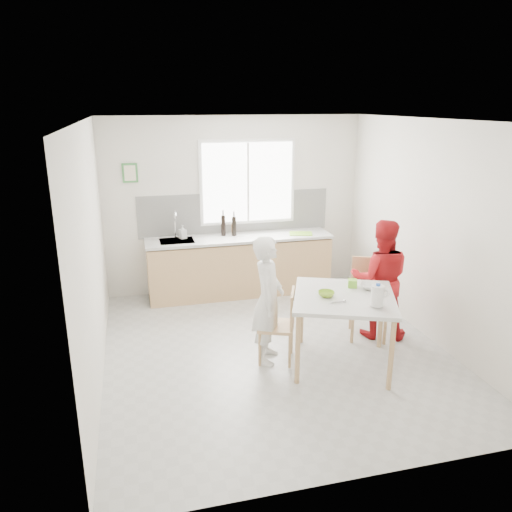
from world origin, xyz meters
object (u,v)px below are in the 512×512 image
Objects in this scene: dining_table at (344,303)px; wine_bottle_a at (223,225)px; chair_far at (369,294)px; bowl_white at (370,286)px; chair_left at (282,323)px; bowl_green at (326,294)px; wine_bottle_b at (234,226)px; person_white at (268,300)px; milk_jug at (378,295)px; person_red at (380,279)px.

dining_table is 4.43× the size of wine_bottle_a.
bowl_white is at bearing -94.96° from chair_far.
chair_left is at bearing -84.27° from wine_bottle_a.
wine_bottle_b is at bearing 101.44° from bowl_green.
person_white is 2.29m from wine_bottle_a.
person_white is 1.22m from milk_jug.
milk_jug is (0.40, -0.41, 0.10)m from bowl_green.
dining_table is at bearing 90.00° from chair_left.
milk_jug is at bearing -103.40° from person_white.
person_white is 6.19× the size of milk_jug.
wine_bottle_a is (-1.24, 2.46, 0.21)m from bowl_white.
chair_left is at bearing 152.46° from bowl_green.
chair_left is 2.69× the size of wine_bottle_a.
chair_left is at bearing 35.13° from person_red.
chair_far is at bearing -55.38° from person_white.
person_red is 6.35× the size of milk_jug.
bowl_white is (1.01, -0.13, 0.39)m from chair_left.
bowl_green is at bearing 52.03° from person_red.
person_white is 0.66m from bowl_green.
bowl_white reaches higher than chair_left.
dining_table is 0.93× the size of person_red.
dining_table is at bearing -7.62° from bowl_green.
bowl_white is 0.95× the size of milk_jug.
bowl_green is 2.64m from wine_bottle_a.
wine_bottle_a is (-1.50, 1.94, 0.53)m from chair_far.
dining_table is 5.90× the size of milk_jug.
chair_left is 1.16m from milk_jug.
wine_bottle_a is at bearing 116.80° from bowl_white.
milk_jug reaches higher than chair_far.
chair_left is 0.63m from bowl_green.
milk_jug is 3.15m from wine_bottle_a.
wine_bottle_a is (-0.67, 2.55, 0.21)m from bowl_green.
chair_left is 1.33m from chair_far.
chair_far is at bearing -4.01° from person_red.
person_red reaches higher than bowl_green.
wine_bottle_b is at bearing 19.71° from person_white.
person_red is (1.38, 0.33, 0.29)m from chair_left.
wine_bottle_b is (-1.34, 1.89, 0.52)m from chair_far.
chair_far is 5.54× the size of bowl_green.
milk_jug reaches higher than chair_left.
wine_bottle_a reaches higher than milk_jug.
person_red is at bearing 82.04° from milk_jug.
chair_left is 3.75× the size of bowl_white.
dining_table is 0.95m from person_red.
person_red reaches higher than dining_table.
person_white reaches higher than bowl_green.
person_white is (-0.15, 0.06, 0.27)m from chair_left.
wine_bottle_b is at bearing -16.12° from wine_bottle_a.
wine_bottle_a is at bearing -152.61° from chair_left.
dining_table is 1.41× the size of chair_far.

